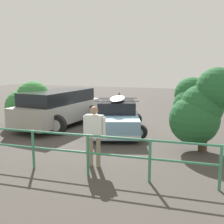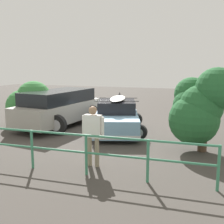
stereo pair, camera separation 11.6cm
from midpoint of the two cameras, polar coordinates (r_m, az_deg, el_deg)
ground_plane at (r=11.93m, az=0.46°, el=-4.03°), size 44.00×44.00×0.02m
sedan_car at (r=11.77m, az=1.25°, el=-1.04°), size 2.99×4.34×1.60m
suv_car at (r=13.07m, az=-10.41°, el=0.95°), size 3.01×4.96×1.65m
person_bystander at (r=7.75m, az=-3.45°, el=-3.79°), size 0.66×0.23×1.70m
railing_fence at (r=7.57m, az=-10.46°, el=-6.72°), size 8.03×0.34×1.08m
bush_near_left at (r=9.54m, az=17.55°, el=1.09°), size 2.13×1.99×2.74m
bush_near_right at (r=13.37m, az=-15.67°, el=1.86°), size 2.17×1.89×2.06m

